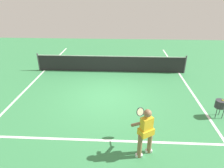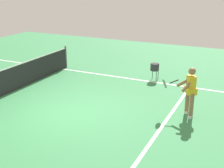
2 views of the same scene
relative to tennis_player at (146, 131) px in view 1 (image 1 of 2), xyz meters
name	(u,v)px [view 1 (image 1 of 2)]	position (x,y,z in m)	size (l,w,h in m)	color
ground_plane	(107,97)	(-1.35, 3.36, -0.85)	(23.51, 23.51, 0.00)	#38844C
service_line_marking	(100,140)	(-1.35, 0.49, -0.84)	(8.00, 0.10, 0.01)	white
sideline_left_marking	(21,94)	(-5.35, 3.36, -0.84)	(0.10, 16.09, 0.01)	white
sideline_right_marking	(196,99)	(2.65, 3.36, -0.84)	(0.10, 16.09, 0.01)	white
court_net	(111,64)	(-1.35, 6.45, -0.36)	(8.68, 0.08, 1.04)	#4C4C51
tennis_player	(146,131)	(0.00, 0.00, 0.00)	(0.68, 1.14, 1.55)	#8C6647
ball_hopper	(220,104)	(2.99, 2.06, -0.30)	(0.36, 0.36, 0.74)	#333338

